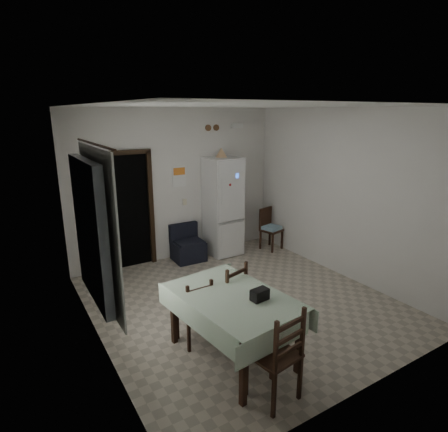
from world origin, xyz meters
TOP-DOWN VIEW (x-y plane):
  - ground at (0.00, 0.00)m, footprint 4.50×4.50m
  - ceiling at (0.00, 0.00)m, footprint 4.20×4.50m
  - wall_back at (0.00, 2.25)m, footprint 4.20×0.02m
  - wall_front at (0.00, -2.25)m, footprint 4.20×0.02m
  - wall_left at (-2.10, 0.00)m, footprint 0.02×4.50m
  - wall_right at (2.10, 0.00)m, footprint 0.02×4.50m
  - doorway at (-1.05, 2.45)m, footprint 1.06×0.52m
  - window_recess at (-2.15, -0.20)m, footprint 0.10×1.20m
  - curtain at (-2.04, -0.20)m, footprint 0.02×1.45m
  - curtain_rod at (-2.03, -0.20)m, footprint 0.02×1.60m
  - calendar at (0.05, 2.24)m, footprint 0.28×0.02m
  - calendar_image at (0.05, 2.23)m, footprint 0.24×0.01m
  - light_switch at (0.15, 2.24)m, footprint 0.08×0.02m
  - vent_left at (0.70, 2.23)m, footprint 0.12×0.03m
  - vent_right at (0.88, 2.23)m, footprint 0.12×0.03m
  - emergency_light at (1.35, 2.21)m, footprint 0.25×0.07m
  - fridge at (0.85, 1.93)m, footprint 0.65×0.65m
  - tan_cone at (0.83, 1.96)m, footprint 0.25×0.25m
  - navy_seat at (0.06, 1.93)m, footprint 0.60×0.58m
  - corner_chair at (1.83, 1.58)m, footprint 0.46×0.46m
  - dining_table at (-0.84, -1.06)m, footprint 1.17×1.64m
  - black_bag at (-0.64, -1.30)m, footprint 0.21×0.14m
  - dining_chair_far_left at (-1.08, -0.55)m, footprint 0.38×0.38m
  - dining_chair_far_right at (-0.59, -0.53)m, footprint 0.51×0.51m
  - dining_chair_near_head at (-0.85, -1.83)m, footprint 0.50×0.50m

SIDE VIEW (x-z plane):
  - ground at x=0.00m, z-range 0.00..0.00m
  - navy_seat at x=0.06m, z-range 0.00..0.70m
  - dining_table at x=-0.84m, z-range 0.00..0.80m
  - dining_chair_far_left at x=-1.08m, z-range 0.00..0.88m
  - corner_chair at x=1.83m, z-range 0.00..0.88m
  - dining_chair_far_right at x=-0.59m, z-range 0.00..0.97m
  - dining_chair_near_head at x=-0.85m, z-range 0.00..1.04m
  - black_bag at x=-0.64m, z-range 0.80..0.93m
  - fridge at x=0.85m, z-range 0.00..1.97m
  - doorway at x=-1.05m, z-range -0.05..2.17m
  - light_switch at x=0.15m, z-range 1.04..1.16m
  - wall_back at x=0.00m, z-range 0.00..2.90m
  - wall_front at x=0.00m, z-range 0.00..2.90m
  - wall_left at x=-2.10m, z-range 0.00..2.90m
  - wall_right at x=2.10m, z-range 0.00..2.90m
  - window_recess at x=-2.15m, z-range 0.75..2.35m
  - curtain at x=-2.04m, z-range 0.62..2.48m
  - calendar at x=0.05m, z-range 1.42..1.82m
  - calendar_image at x=0.05m, z-range 1.65..1.79m
  - tan_cone at x=0.83m, z-range 1.97..2.15m
  - curtain_rod at x=-2.03m, z-range 2.49..2.51m
  - vent_left at x=0.70m, z-range 2.46..2.58m
  - vent_right at x=0.88m, z-range 2.46..2.58m
  - emergency_light at x=1.35m, z-range 2.50..2.59m
  - ceiling at x=0.00m, z-range 2.89..2.91m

